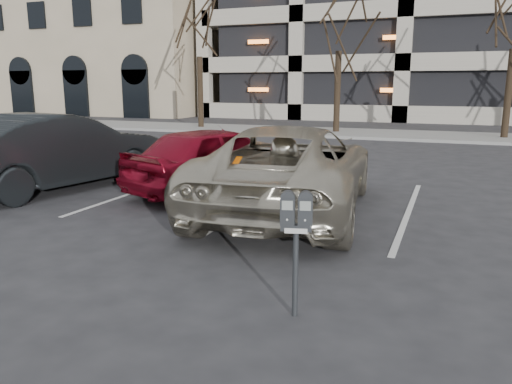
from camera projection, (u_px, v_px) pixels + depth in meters
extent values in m
plane|color=#28282B|center=(297.00, 240.00, 7.42)|extent=(140.00, 140.00, 0.00)
cube|color=gray|center=(403.00, 135.00, 21.95)|extent=(80.00, 4.00, 0.12)
cube|color=silver|center=(47.00, 180.00, 12.02)|extent=(0.10, 5.20, 0.00)
cube|color=silver|center=(145.00, 189.00, 11.02)|extent=(0.10, 5.20, 0.00)
cube|color=silver|center=(264.00, 199.00, 10.01)|extent=(0.10, 5.20, 0.00)
cube|color=silver|center=(408.00, 212.00, 9.01)|extent=(0.10, 5.20, 0.00)
cube|color=tan|center=(90.00, 22.00, 43.14)|extent=(26.00, 16.00, 15.00)
cylinder|color=black|center=(200.00, 93.00, 25.17)|extent=(0.28, 0.28, 3.59)
cylinder|color=black|center=(337.00, 93.00, 22.64)|extent=(0.28, 0.28, 3.71)
cylinder|color=black|center=(508.00, 95.00, 20.14)|extent=(0.28, 0.28, 3.63)
cylinder|color=black|center=(295.00, 273.00, 4.90)|extent=(0.06, 0.06, 0.90)
cube|color=black|center=(296.00, 227.00, 4.81)|extent=(0.32, 0.17, 0.06)
cube|color=silver|center=(296.00, 231.00, 4.76)|extent=(0.21, 0.06, 0.05)
cube|color=gray|center=(287.00, 206.00, 4.71)|extent=(0.10, 0.03, 0.09)
cube|color=gray|center=(305.00, 206.00, 4.69)|extent=(0.10, 0.03, 0.09)
imported|color=#BFB7A2|center=(290.00, 168.00, 8.98)|extent=(3.21, 5.88, 1.56)
cube|color=#DB5804|center=(251.00, 129.00, 8.05)|extent=(0.10, 0.20, 0.01)
imported|color=maroon|center=(217.00, 158.00, 10.66)|extent=(2.99, 4.52, 1.43)
imported|color=black|center=(57.00, 151.00, 10.91)|extent=(2.71, 5.28, 1.66)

